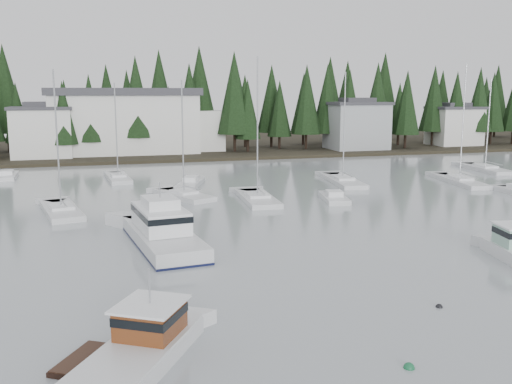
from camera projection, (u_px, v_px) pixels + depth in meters
far_shore_land at (147, 147)px, 112.76m from camera, size 240.00×54.00×1.00m
conifer_treeline at (153, 153)px, 102.34m from camera, size 200.00×22.00×20.00m
house_west at (42, 131)px, 90.03m from camera, size 9.54×7.42×8.75m
house_east_a at (357, 125)px, 103.68m from camera, size 10.60×8.48×9.25m
house_east_b at (454, 125)px, 111.62m from camera, size 9.54×7.42×8.25m
harbor_inn at (137, 122)px, 97.08m from camera, size 29.50×11.50×10.90m
lobster_boat_brown at (135, 354)px, 22.51m from camera, size 6.68×8.49×4.09m
cabin_cruiser_center at (162, 234)px, 40.43m from camera, size 5.04×12.29×5.14m
sailboat_1 at (485, 170)px, 79.09m from camera, size 4.15×10.60×13.09m
sailboat_2 at (118, 179)px, 70.43m from camera, size 3.07×8.82×12.38m
sailboat_3 at (257, 200)px, 56.80m from camera, size 3.59×9.42×14.62m
sailboat_4 at (343, 182)px, 68.31m from camera, size 4.31×11.11×13.57m
sailboat_5 at (459, 182)px, 68.12m from camera, size 4.29×11.17×14.46m
sailboat_6 at (184, 197)px, 58.54m from camera, size 5.67×8.48×12.44m
sailboat_7 at (62, 212)px, 50.99m from camera, size 4.39×9.59×13.18m
runabout_1 at (334, 199)px, 56.81m from camera, size 3.25×5.78×1.42m
runabout_3 at (7, 177)px, 71.71m from camera, size 2.34×6.10×1.42m
runabout_4 at (191, 184)px, 66.33m from camera, size 4.45×7.30×1.42m
mooring_buoy_green at (409, 368)px, 22.31m from camera, size 0.45×0.45×0.45m
mooring_buoy_dark at (439, 307)px, 28.64m from camera, size 0.36×0.36×0.36m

